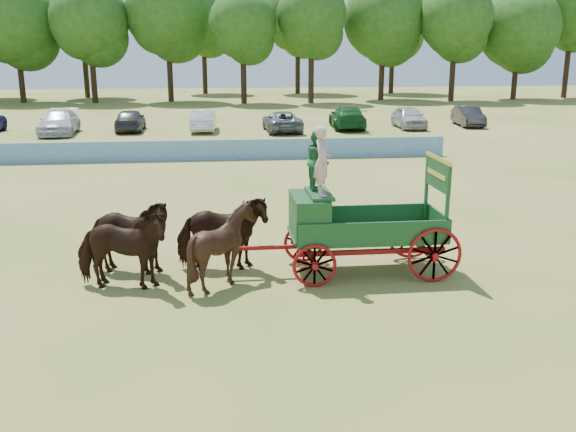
# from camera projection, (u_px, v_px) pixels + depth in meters

# --- Properties ---
(ground) EXTENTS (160.00, 160.00, 0.00)m
(ground) POSITION_uv_depth(u_px,v_px,m) (229.00, 281.00, 16.09)
(ground) COLOR #A98D4C
(ground) RESTS_ON ground
(horse_lead_left) EXTENTS (2.52, 1.48, 2.00)m
(horse_lead_left) POSITION_uv_depth(u_px,v_px,m) (122.00, 250.00, 15.28)
(horse_lead_left) COLOR black
(horse_lead_left) RESTS_ON ground
(horse_lead_right) EXTENTS (2.56, 1.62, 2.00)m
(horse_lead_right) POSITION_uv_depth(u_px,v_px,m) (127.00, 237.00, 16.33)
(horse_lead_right) COLOR black
(horse_lead_right) RESTS_ON ground
(horse_wheel_left) EXTENTS (1.89, 1.70, 2.01)m
(horse_wheel_left) POSITION_uv_depth(u_px,v_px,m) (223.00, 246.00, 15.55)
(horse_wheel_left) COLOR black
(horse_wheel_left) RESTS_ON ground
(horse_wheel_right) EXTENTS (2.40, 1.14, 2.00)m
(horse_wheel_right) POSITION_uv_depth(u_px,v_px,m) (222.00, 234.00, 16.60)
(horse_wheel_right) COLOR black
(horse_wheel_right) RESTS_ON ground
(farm_dray) EXTENTS (6.00, 2.00, 3.85)m
(farm_dray) POSITION_uv_depth(u_px,v_px,m) (339.00, 211.00, 16.25)
(farm_dray) COLOR maroon
(farm_dray) RESTS_ON ground
(sponsor_banner) EXTENTS (26.00, 0.08, 1.05)m
(sponsor_banner) POSITION_uv_depth(u_px,v_px,m) (200.00, 150.00, 33.14)
(sponsor_banner) COLOR #2064B2
(sponsor_banner) RESTS_ON ground
(parked_cars) EXTENTS (46.63, 6.79, 1.61)m
(parked_cars) POSITION_uv_depth(u_px,v_px,m) (176.00, 121.00, 44.59)
(parked_cars) COLOR silver
(parked_cars) RESTS_ON ground
(treeline) EXTENTS (92.24, 24.03, 14.64)m
(treeline) POSITION_uv_depth(u_px,v_px,m) (190.00, 17.00, 70.87)
(treeline) COLOR #382314
(treeline) RESTS_ON ground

